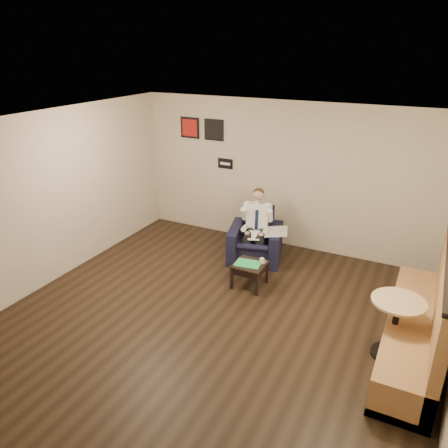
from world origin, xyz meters
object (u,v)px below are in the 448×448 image
at_px(green_folder, 248,264).
at_px(coffee_mug, 262,261).
at_px(armchair, 256,236).
at_px(seated_man, 255,230).
at_px(banquette, 419,302).
at_px(smartphone, 256,260).
at_px(cafe_table, 394,328).
at_px(side_table, 250,275).

height_order(green_folder, coffee_mug, coffee_mug).
distance_m(armchair, coffee_mug, 0.99).
xyz_separation_m(seated_man, banquette, (2.82, -1.41, 0.10)).
distance_m(green_folder, smartphone, 0.18).
bearing_deg(cafe_table, seated_man, 147.54).
relative_size(smartphone, cafe_table, 0.15).
height_order(seated_man, side_table, seated_man).
relative_size(armchair, green_folder, 2.29).
relative_size(armchair, seated_man, 0.75).
bearing_deg(green_folder, armchair, 106.00).
bearing_deg(cafe_table, green_folder, 161.76).
xyz_separation_m(seated_man, coffee_mug, (0.45, -0.76, -0.17)).
distance_m(coffee_mug, cafe_table, 2.34).
distance_m(armchair, banquette, 3.25).
height_order(armchair, smartphone, armchair).
bearing_deg(banquette, armchair, 151.81).
distance_m(side_table, smartphone, 0.26).
bearing_deg(armchair, banquette, -43.07).
distance_m(side_table, cafe_table, 2.46).
relative_size(seated_man, cafe_table, 1.51).
relative_size(seated_man, green_folder, 3.03).
distance_m(armchair, green_folder, 1.04).
bearing_deg(smartphone, armchair, 123.80).
xyz_separation_m(armchair, coffee_mug, (0.48, -0.87, -0.00)).
bearing_deg(coffee_mug, cafe_table, -22.64).
bearing_deg(side_table, smartphone, 72.19).
relative_size(seated_man, banquette, 0.44).
relative_size(armchair, coffee_mug, 10.84).
xyz_separation_m(side_table, coffee_mug, (0.16, 0.11, 0.25)).
bearing_deg(green_folder, banquette, -11.72).
distance_m(armchair, smartphone, 0.91).
bearing_deg(smartphone, green_folder, -103.96).
relative_size(side_table, banquette, 0.18).
distance_m(smartphone, banquette, 2.61).
height_order(armchair, green_folder, armchair).
xyz_separation_m(seated_man, side_table, (0.28, -0.86, -0.42)).
bearing_deg(banquette, coffee_mug, 164.51).
xyz_separation_m(coffee_mug, banquette, (2.37, -0.66, 0.27)).
distance_m(green_folder, banquette, 2.64).
xyz_separation_m(green_folder, smartphone, (0.07, 0.16, -0.00)).
distance_m(side_table, banquette, 2.65).
bearing_deg(seated_man, green_folder, -88.73).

